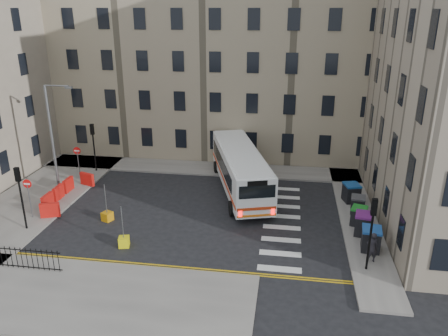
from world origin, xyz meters
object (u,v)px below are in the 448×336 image
(wheelie_bin_b, at_px, (364,224))
(bollard_yellow, at_px, (124,242))
(wheelie_bin_e, at_px, (351,193))
(bollard_chevron, at_px, (107,216))
(wheelie_bin_a, at_px, (371,239))
(pedestrian, at_px, (372,247))
(wheelie_bin_c, at_px, (359,216))
(wheelie_bin_d, at_px, (358,205))
(streetlamp, at_px, (52,138))
(bus, at_px, (240,168))

(wheelie_bin_b, bearing_deg, bollard_yellow, -155.75)
(wheelie_bin_e, height_order, bollard_chevron, wheelie_bin_e)
(wheelie_bin_a, xyz_separation_m, bollard_yellow, (-14.27, -1.56, -0.53))
(wheelie_bin_e, bearing_deg, wheelie_bin_a, -101.52)
(wheelie_bin_a, distance_m, pedestrian, 1.34)
(wheelie_bin_b, bearing_deg, wheelie_bin_a, -75.03)
(wheelie_bin_c, distance_m, wheelie_bin_d, 1.74)
(bollard_yellow, bearing_deg, streetlamp, 138.34)
(pedestrian, bearing_deg, bollard_yellow, -10.81)
(bus, xyz_separation_m, wheelie_bin_c, (8.22, -4.67, -1.10))
(wheelie_bin_b, height_order, bollard_chevron, wheelie_bin_b)
(bollard_chevron, bearing_deg, wheelie_bin_b, 1.36)
(wheelie_bin_a, bearing_deg, pedestrian, -90.73)
(bus, height_order, wheelie_bin_e, bus)
(wheelie_bin_c, bearing_deg, bus, 168.37)
(bus, bearing_deg, streetlamp, 172.83)
(streetlamp, relative_size, pedestrian, 4.59)
(wheelie_bin_b, xyz_separation_m, wheelie_bin_d, (0.04, 3.00, -0.09))
(wheelie_bin_a, bearing_deg, wheelie_bin_d, 98.05)
(bus, height_order, bollard_chevron, bus)
(bus, relative_size, wheelie_bin_b, 8.51)
(wheelie_bin_e, height_order, bollard_yellow, wheelie_bin_e)
(bus, relative_size, wheelie_bin_d, 10.02)
(wheelie_bin_b, xyz_separation_m, bollard_chevron, (-16.43, -0.39, -0.54))
(wheelie_bin_a, relative_size, wheelie_bin_c, 1.04)
(wheelie_bin_a, height_order, wheelie_bin_d, wheelie_bin_a)
(wheelie_bin_b, relative_size, pedestrian, 0.79)
(streetlamp, xyz_separation_m, wheelie_bin_a, (22.10, -5.41, -3.50))
(streetlamp, height_order, bus, streetlamp)
(streetlamp, distance_m, wheelie_bin_d, 22.31)
(streetlamp, xyz_separation_m, bus, (13.63, 2.38, -2.49))
(wheelie_bin_c, xyz_separation_m, bollard_yellow, (-14.01, -4.68, -0.45))
(bus, height_order, bollard_yellow, bus)
(streetlamp, distance_m, wheelie_bin_a, 23.02)
(wheelie_bin_e, xyz_separation_m, bollard_yellow, (-13.96, -8.26, -0.52))
(wheelie_bin_a, distance_m, bollard_yellow, 14.37)
(bus, distance_m, wheelie_bin_a, 11.55)
(wheelie_bin_b, height_order, wheelie_bin_c, wheelie_bin_b)
(pedestrian, height_order, bollard_yellow, pedestrian)
(wheelie_bin_a, distance_m, wheelie_bin_b, 1.85)
(wheelie_bin_c, height_order, wheelie_bin_d, same)
(pedestrian, xyz_separation_m, bollard_yellow, (-14.09, -0.25, -0.74))
(bollard_yellow, xyz_separation_m, bollard_chevron, (-2.30, 3.02, 0.00))
(bollard_yellow, bearing_deg, bollard_chevron, 127.30)
(bus, bearing_deg, bollard_chevron, -159.07)
(wheelie_bin_d, distance_m, wheelie_bin_e, 1.87)
(wheelie_bin_c, bearing_deg, streetlamp, -167.99)
(wheelie_bin_e, bearing_deg, wheelie_bin_d, -97.52)
(wheelie_bin_e, bearing_deg, wheelie_bin_c, -103.33)
(bus, xyz_separation_m, bollard_yellow, (-5.80, -9.35, -1.55))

